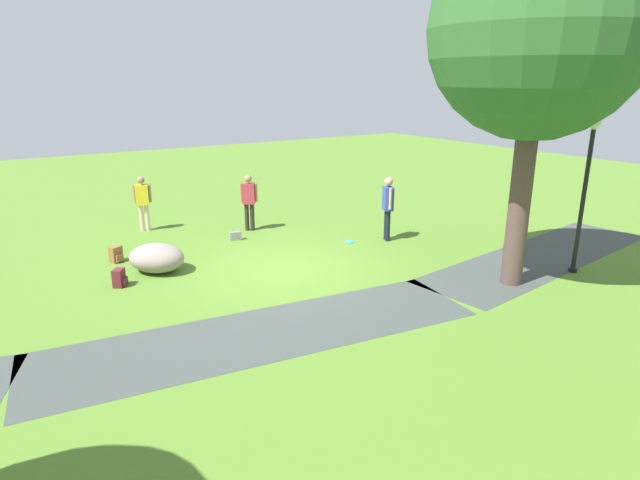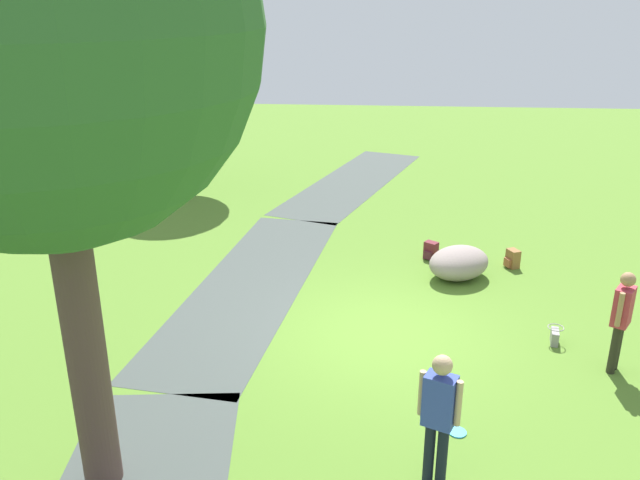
# 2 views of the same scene
# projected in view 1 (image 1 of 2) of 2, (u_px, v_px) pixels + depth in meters

# --- Properties ---
(ground_plane) EXTENTS (48.00, 48.00, 0.00)m
(ground_plane) POSITION_uv_depth(u_px,v_px,m) (284.00, 270.00, 12.62)
(ground_plane) COLOR #537B29
(footpath_segment_near) EXTENTS (8.18, 2.94, 0.01)m
(footpath_segment_near) POSITION_uv_depth(u_px,v_px,m) (541.00, 256.00, 13.56)
(footpath_segment_near) COLOR #3E4642
(footpath_segment_near) RESTS_ON ground
(footpath_segment_mid) EXTENTS (8.20, 3.10, 0.01)m
(footpath_segment_mid) POSITION_uv_depth(u_px,v_px,m) (264.00, 333.00, 9.47)
(footpath_segment_mid) COLOR #3E4642
(footpath_segment_mid) RESTS_ON ground
(large_shade_tree) EXTENTS (4.34, 4.34, 7.48)m
(large_shade_tree) POSITION_uv_depth(u_px,v_px,m) (539.00, 31.00, 10.29)
(large_shade_tree) COLOR brown
(large_shade_tree) RESTS_ON ground
(lamp_post) EXTENTS (0.28, 0.28, 3.59)m
(lamp_post) POSITION_uv_depth(u_px,v_px,m) (586.00, 179.00, 11.85)
(lamp_post) COLOR black
(lamp_post) RESTS_ON ground
(lawn_boulder) EXTENTS (1.66, 1.71, 0.67)m
(lawn_boulder) POSITION_uv_depth(u_px,v_px,m) (157.00, 258.00, 12.43)
(lawn_boulder) COLOR gray
(lawn_boulder) RESTS_ON ground
(woman_with_handbag) EXTENTS (0.45, 0.40, 1.69)m
(woman_with_handbag) POSITION_uv_depth(u_px,v_px,m) (249.00, 198.00, 15.63)
(woman_with_handbag) COLOR #28271B
(woman_with_handbag) RESTS_ON ground
(man_near_boulder) EXTENTS (0.37, 0.48, 1.80)m
(man_near_boulder) POSITION_uv_depth(u_px,v_px,m) (388.00, 204.00, 14.65)
(man_near_boulder) COLOR black
(man_near_boulder) RESTS_ON ground
(passerby_on_path) EXTENTS (0.50, 0.35, 1.64)m
(passerby_on_path) POSITION_uv_depth(u_px,v_px,m) (143.00, 200.00, 15.62)
(passerby_on_path) COLOR beige
(passerby_on_path) RESTS_ON ground
(handbag_on_grass) EXTENTS (0.34, 0.32, 0.31)m
(handbag_on_grass) POSITION_uv_depth(u_px,v_px,m) (235.00, 235.00, 14.91)
(handbag_on_grass) COLOR gray
(handbag_on_grass) RESTS_ON ground
(backpack_by_boulder) EXTENTS (0.35, 0.35, 0.40)m
(backpack_by_boulder) POSITION_uv_depth(u_px,v_px,m) (119.00, 278.00, 11.56)
(backpack_by_boulder) COLOR maroon
(backpack_by_boulder) RESTS_ON ground
(spare_backpack_on_lawn) EXTENTS (0.34, 0.34, 0.40)m
(spare_backpack_on_lawn) POSITION_uv_depth(u_px,v_px,m) (116.00, 255.00, 13.12)
(spare_backpack_on_lawn) COLOR brown
(spare_backpack_on_lawn) RESTS_ON ground
(frisbee_on_grass) EXTENTS (0.24, 0.24, 0.02)m
(frisbee_on_grass) POSITION_uv_depth(u_px,v_px,m) (349.00, 242.00, 14.76)
(frisbee_on_grass) COLOR #36A1D3
(frisbee_on_grass) RESTS_ON ground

